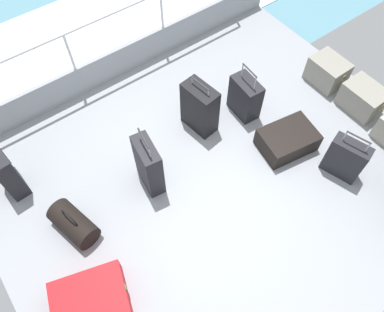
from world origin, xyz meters
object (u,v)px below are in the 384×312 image
at_px(cargo_crate_1, 363,98).
at_px(suitcase_0, 91,302).
at_px(suitcase_5, 200,108).
at_px(duffel_bag, 74,224).
at_px(suitcase_2, 345,159).
at_px(suitcase_4, 149,165).
at_px(suitcase_6, 287,140).
at_px(suitcase_8, 7,174).
at_px(cargo_crate_0, 327,72).
at_px(suitcase_3, 245,97).

distance_m(cargo_crate_1, suitcase_0, 4.14).
bearing_deg(suitcase_5, duffel_bag, -80.02).
distance_m(suitcase_2, suitcase_4, 2.28).
distance_m(suitcase_0, duffel_bag, 0.86).
bearing_deg(suitcase_2, suitcase_6, -158.33).
relative_size(suitcase_8, duffel_bag, 1.32).
bearing_deg(suitcase_8, cargo_crate_1, 69.37).
xyz_separation_m(suitcase_6, duffel_bag, (-0.58, -2.65, 0.01)).
height_order(cargo_crate_0, suitcase_0, cargo_crate_0).
bearing_deg(duffel_bag, suitcase_4, 90.74).
bearing_deg(suitcase_0, suitcase_4, 123.97).
height_order(suitcase_0, suitcase_2, suitcase_2).
relative_size(suitcase_3, suitcase_6, 1.03).
relative_size(suitcase_5, suitcase_8, 0.98).
relative_size(suitcase_2, suitcase_3, 0.94).
xyz_separation_m(suitcase_2, duffel_bag, (-1.23, -2.91, -0.13)).
bearing_deg(suitcase_2, suitcase_3, -167.33).
xyz_separation_m(cargo_crate_0, suitcase_3, (-0.28, -1.29, 0.09)).
xyz_separation_m(suitcase_0, suitcase_2, (0.40, 3.15, 0.15)).
height_order(suitcase_3, suitcase_8, suitcase_8).
xyz_separation_m(suitcase_3, suitcase_6, (0.76, 0.06, -0.14)).
xyz_separation_m(cargo_crate_0, suitcase_2, (1.13, -0.98, 0.09)).
height_order(suitcase_4, suitcase_6, suitcase_4).
bearing_deg(suitcase_3, duffel_bag, -85.94).
bearing_deg(suitcase_6, suitcase_0, -85.16).
height_order(cargo_crate_0, suitcase_8, suitcase_8).
height_order(suitcase_4, suitcase_8, suitcase_4).
xyz_separation_m(suitcase_5, suitcase_6, (0.93, 0.67, -0.21)).
bearing_deg(duffel_bag, suitcase_0, -15.99).
xyz_separation_m(suitcase_3, duffel_bag, (0.18, -2.60, -0.13)).
bearing_deg(suitcase_4, suitcase_5, 108.97).
xyz_separation_m(suitcase_3, suitcase_8, (-0.70, -2.91, 0.06)).
bearing_deg(cargo_crate_1, suitcase_0, -88.38).
distance_m(suitcase_8, duffel_bag, 0.96).
relative_size(cargo_crate_1, suitcase_5, 0.72).
bearing_deg(suitcase_6, cargo_crate_0, 111.40).
bearing_deg(suitcase_3, cargo_crate_0, 77.87).
height_order(suitcase_2, suitcase_6, suitcase_2).
bearing_deg(cargo_crate_1, duffel_bag, -100.25).
bearing_deg(suitcase_3, suitcase_2, 12.67).
bearing_deg(cargo_crate_0, suitcase_3, -102.13).
xyz_separation_m(cargo_crate_0, cargo_crate_1, (0.61, 0.01, -0.00)).
relative_size(suitcase_3, suitcase_8, 0.95).
distance_m(suitcase_2, suitcase_3, 1.45).
distance_m(cargo_crate_0, suitcase_4, 2.89).
xyz_separation_m(suitcase_0, suitcase_6, (-0.24, 2.89, 0.00)).
bearing_deg(suitcase_4, suitcase_6, 70.32).
bearing_deg(suitcase_3, suitcase_4, -83.85).
distance_m(cargo_crate_1, suitcase_8, 4.51).
xyz_separation_m(suitcase_2, suitcase_3, (-1.41, -0.32, -0.00)).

